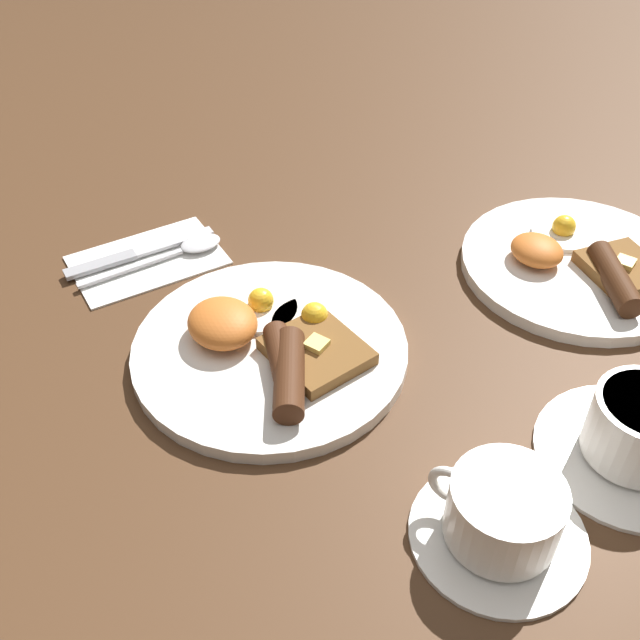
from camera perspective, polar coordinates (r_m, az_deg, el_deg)
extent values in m
plane|color=#4C301C|center=(0.77, -3.80, -2.69)|extent=(3.00, 3.00, 0.00)
cylinder|color=white|center=(0.77, -3.83, -2.29)|extent=(0.28, 0.28, 0.01)
cylinder|color=white|center=(0.80, -4.52, 0.81)|extent=(0.08, 0.08, 0.01)
sphere|color=yellow|center=(0.80, -4.53, 1.49)|extent=(0.03, 0.03, 0.03)
cylinder|color=white|center=(0.78, -0.77, -0.18)|extent=(0.08, 0.08, 0.01)
sphere|color=yellow|center=(0.78, -0.43, 0.35)|extent=(0.03, 0.03, 0.03)
ellipsoid|color=orange|center=(0.77, -7.44, -0.23)|extent=(0.08, 0.07, 0.03)
cylinder|color=#462514|center=(0.71, -2.35, -4.13)|extent=(0.10, 0.08, 0.03)
cylinder|color=#492715|center=(0.73, -2.86, -3.30)|extent=(0.10, 0.06, 0.03)
cube|color=brown|center=(0.75, -0.25, -2.38)|extent=(0.10, 0.09, 0.01)
cube|color=#F4E072|center=(0.74, -0.26, -1.82)|extent=(0.03, 0.03, 0.01)
cylinder|color=white|center=(0.93, 19.00, 4.00)|extent=(0.27, 0.27, 0.01)
cylinder|color=white|center=(0.96, 18.06, 6.31)|extent=(0.08, 0.08, 0.01)
sphere|color=yellow|center=(0.95, 18.10, 6.79)|extent=(0.03, 0.03, 0.03)
ellipsoid|color=orange|center=(0.90, 16.19, 5.13)|extent=(0.06, 0.06, 0.03)
cylinder|color=#412311|center=(0.88, 21.52, 2.97)|extent=(0.10, 0.08, 0.03)
cube|color=brown|center=(0.91, 22.08, 3.61)|extent=(0.10, 0.09, 0.01)
cube|color=#F4E072|center=(0.91, 22.23, 4.10)|extent=(0.03, 0.03, 0.01)
cylinder|color=white|center=(0.65, 13.41, -15.57)|extent=(0.15, 0.15, 0.01)
cylinder|color=white|center=(0.62, 13.87, -13.95)|extent=(0.09, 0.09, 0.06)
cylinder|color=#56331E|center=(0.60, 14.27, -12.55)|extent=(0.08, 0.08, 0.00)
torus|color=white|center=(0.63, 9.91, -12.28)|extent=(0.04, 0.02, 0.04)
cylinder|color=white|center=(0.74, 22.49, -9.32)|extent=(0.17, 0.17, 0.01)
cylinder|color=white|center=(0.71, 23.22, -7.48)|extent=(0.09, 0.09, 0.06)
cube|color=white|center=(0.92, -13.02, 4.52)|extent=(0.12, 0.18, 0.01)
cube|color=silver|center=(0.93, -10.93, 5.92)|extent=(0.02, 0.10, 0.00)
cube|color=#9E9EA3|center=(0.92, -16.38, 4.09)|extent=(0.02, 0.09, 0.01)
ellipsoid|color=silver|center=(0.92, -9.09, 5.82)|extent=(0.04, 0.05, 0.01)
cube|color=silver|center=(0.90, -14.21, 3.85)|extent=(0.01, 0.13, 0.00)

